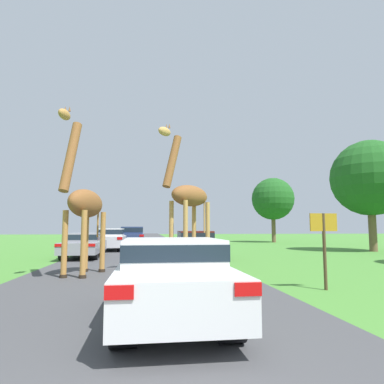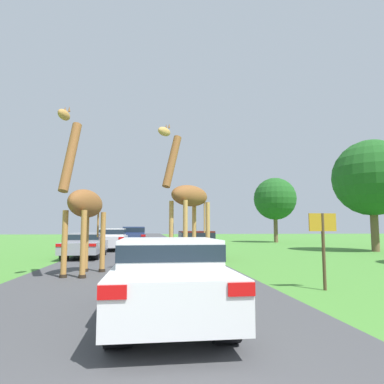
{
  "view_description": "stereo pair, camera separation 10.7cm",
  "coord_description": "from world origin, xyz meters",
  "px_view_note": "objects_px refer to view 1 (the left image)",
  "views": [
    {
      "loc": [
        0.29,
        -1.27,
        1.5
      ],
      "look_at": [
        1.96,
        10.98,
        2.8
      ],
      "focal_mm": 32.0,
      "sensor_mm": 36.0,
      "label": 1
    },
    {
      "loc": [
        0.4,
        -1.28,
        1.5
      ],
      "look_at": [
        1.96,
        10.98,
        2.8
      ],
      "focal_mm": 32.0,
      "sensor_mm": 36.0,
      "label": 2
    }
  ],
  "objects_px": {
    "car_far_ahead": "(111,239)",
    "giraffe_near_road": "(188,198)",
    "tree_right_cluster": "(370,178)",
    "sign_post": "(324,236)",
    "giraffe_companion": "(84,203)",
    "car_verge_right": "(132,236)",
    "car_lead_maroon": "(171,275)",
    "tree_mid_field": "(273,199)",
    "car_queue_left": "(84,244)",
    "car_queue_right": "(195,243)"
  },
  "relations": [
    {
      "from": "car_far_ahead",
      "to": "giraffe_near_road",
      "type": "bearing_deg",
      "value": -71.9
    },
    {
      "from": "giraffe_near_road",
      "to": "tree_right_cluster",
      "type": "height_order",
      "value": "tree_right_cluster"
    },
    {
      "from": "tree_right_cluster",
      "to": "sign_post",
      "type": "height_order",
      "value": "tree_right_cluster"
    },
    {
      "from": "giraffe_near_road",
      "to": "giraffe_companion",
      "type": "relative_size",
      "value": 0.99
    },
    {
      "from": "giraffe_near_road",
      "to": "car_far_ahead",
      "type": "distance_m",
      "value": 12.19
    },
    {
      "from": "giraffe_companion",
      "to": "car_verge_right",
      "type": "xyz_separation_m",
      "value": [
        0.91,
        17.8,
        -1.45
      ]
    },
    {
      "from": "car_lead_maroon",
      "to": "tree_mid_field",
      "type": "xyz_separation_m",
      "value": [
        12.72,
        28.23,
        3.76
      ]
    },
    {
      "from": "sign_post",
      "to": "car_lead_maroon",
      "type": "bearing_deg",
      "value": -150.74
    },
    {
      "from": "car_verge_right",
      "to": "giraffe_near_road",
      "type": "bearing_deg",
      "value": -81.43
    },
    {
      "from": "tree_mid_field",
      "to": "car_lead_maroon",
      "type": "bearing_deg",
      "value": -114.25
    },
    {
      "from": "giraffe_companion",
      "to": "car_queue_left",
      "type": "relative_size",
      "value": 1.09
    },
    {
      "from": "car_queue_left",
      "to": "car_far_ahead",
      "type": "height_order",
      "value": "car_far_ahead"
    },
    {
      "from": "car_queue_left",
      "to": "car_lead_maroon",
      "type": "bearing_deg",
      "value": -74.25
    },
    {
      "from": "giraffe_near_road",
      "to": "car_verge_right",
      "type": "bearing_deg",
      "value": -36.31
    },
    {
      "from": "giraffe_companion",
      "to": "car_queue_right",
      "type": "relative_size",
      "value": 1.22
    },
    {
      "from": "sign_post",
      "to": "car_far_ahead",
      "type": "bearing_deg",
      "value": 112.88
    },
    {
      "from": "giraffe_companion",
      "to": "tree_mid_field",
      "type": "distance_m",
      "value": 27.27
    },
    {
      "from": "car_queue_right",
      "to": "car_verge_right",
      "type": "bearing_deg",
      "value": 106.18
    },
    {
      "from": "giraffe_near_road",
      "to": "sign_post",
      "type": "distance_m",
      "value": 5.23
    },
    {
      "from": "giraffe_near_road",
      "to": "car_far_ahead",
      "type": "xyz_separation_m",
      "value": [
        -3.75,
        11.47,
        -1.78
      ]
    },
    {
      "from": "car_queue_right",
      "to": "tree_mid_field",
      "type": "height_order",
      "value": "tree_mid_field"
    },
    {
      "from": "car_far_ahead",
      "to": "tree_mid_field",
      "type": "height_order",
      "value": "tree_mid_field"
    },
    {
      "from": "car_verge_right",
      "to": "tree_right_cluster",
      "type": "height_order",
      "value": "tree_right_cluster"
    },
    {
      "from": "tree_right_cluster",
      "to": "tree_mid_field",
      "type": "height_order",
      "value": "tree_right_cluster"
    },
    {
      "from": "tree_mid_field",
      "to": "sign_post",
      "type": "bearing_deg",
      "value": -108.66
    },
    {
      "from": "car_lead_maroon",
      "to": "car_far_ahead",
      "type": "height_order",
      "value": "car_far_ahead"
    },
    {
      "from": "giraffe_companion",
      "to": "tree_mid_field",
      "type": "height_order",
      "value": "tree_mid_field"
    },
    {
      "from": "car_far_ahead",
      "to": "tree_mid_field",
      "type": "xyz_separation_m",
      "value": [
        15.4,
        10.36,
        3.7
      ]
    },
    {
      "from": "sign_post",
      "to": "car_queue_right",
      "type": "bearing_deg",
      "value": 101.82
    },
    {
      "from": "giraffe_near_road",
      "to": "tree_right_cluster",
      "type": "xyz_separation_m",
      "value": [
        12.91,
        8.03,
        2.15
      ]
    },
    {
      "from": "car_queue_left",
      "to": "tree_mid_field",
      "type": "bearing_deg",
      "value": 44.29
    },
    {
      "from": "car_lead_maroon",
      "to": "car_verge_right",
      "type": "distance_m",
      "value": 23.48
    },
    {
      "from": "car_queue_left",
      "to": "car_verge_right",
      "type": "relative_size",
      "value": 1.14
    },
    {
      "from": "car_queue_left",
      "to": "car_verge_right",
      "type": "height_order",
      "value": "car_verge_right"
    },
    {
      "from": "car_far_ahead",
      "to": "tree_right_cluster",
      "type": "distance_m",
      "value": 17.45
    },
    {
      "from": "car_queue_left",
      "to": "tree_mid_field",
      "type": "relative_size",
      "value": 0.7
    },
    {
      "from": "giraffe_companion",
      "to": "tree_mid_field",
      "type": "relative_size",
      "value": 0.76
    },
    {
      "from": "tree_mid_field",
      "to": "sign_post",
      "type": "relative_size",
      "value": 3.6
    },
    {
      "from": "tree_mid_field",
      "to": "car_far_ahead",
      "type": "bearing_deg",
      "value": -146.05
    },
    {
      "from": "car_far_ahead",
      "to": "tree_mid_field",
      "type": "distance_m",
      "value": 18.93
    },
    {
      "from": "car_far_ahead",
      "to": "tree_mid_field",
      "type": "relative_size",
      "value": 0.67
    },
    {
      "from": "car_lead_maroon",
      "to": "tree_mid_field",
      "type": "bearing_deg",
      "value": 65.75
    },
    {
      "from": "car_queue_left",
      "to": "giraffe_companion",
      "type": "bearing_deg",
      "value": -80.84
    },
    {
      "from": "giraffe_companion",
      "to": "sign_post",
      "type": "distance_m",
      "value": 7.28
    },
    {
      "from": "car_lead_maroon",
      "to": "car_far_ahead",
      "type": "distance_m",
      "value": 18.06
    },
    {
      "from": "car_queue_left",
      "to": "tree_right_cluster",
      "type": "distance_m",
      "value": 18.05
    },
    {
      "from": "car_verge_right",
      "to": "giraffe_companion",
      "type": "bearing_deg",
      "value": -92.93
    },
    {
      "from": "car_queue_left",
      "to": "tree_right_cluster",
      "type": "height_order",
      "value": "tree_right_cluster"
    },
    {
      "from": "giraffe_near_road",
      "to": "car_lead_maroon",
      "type": "bearing_deg",
      "value": 125.62
    },
    {
      "from": "giraffe_near_road",
      "to": "car_verge_right",
      "type": "relative_size",
      "value": 1.23
    }
  ]
}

